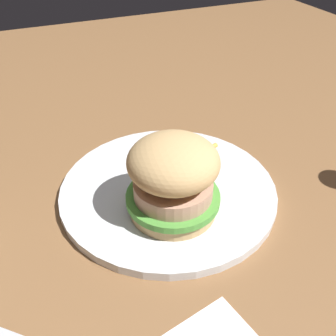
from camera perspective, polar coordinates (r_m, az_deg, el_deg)
name	(u,v)px	position (r m, az deg, el deg)	size (l,w,h in m)	color
ground_plane	(176,179)	(0.54, 1.26, -1.60)	(1.60, 1.60, 0.00)	brown
plate	(168,190)	(0.51, 0.00, -3.23)	(0.28, 0.28, 0.01)	silver
sandwich	(173,177)	(0.44, 0.78, -1.39)	(0.11, 0.11, 0.10)	tan
fries_pile	(175,157)	(0.55, 1.05, 1.71)	(0.11, 0.10, 0.01)	#E5B251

